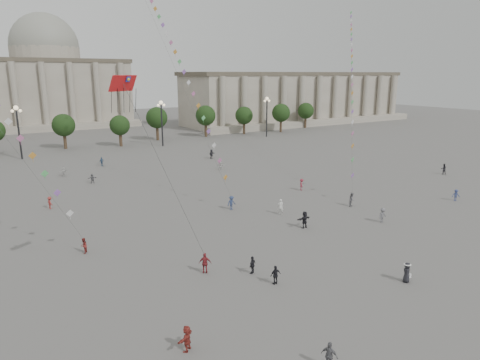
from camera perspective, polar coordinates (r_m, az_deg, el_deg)
ground at (r=37.13m, az=9.36°, el=-12.90°), size 360.00×360.00×0.00m
hall_east at (r=153.52m, az=7.67°, el=10.80°), size 84.00×26.22×17.20m
hall_central at (r=155.47m, az=-24.15°, el=11.91°), size 48.30×34.30×35.50m
tree_row at (r=105.62m, az=-19.64°, el=7.06°), size 137.12×5.12×8.00m
lamp_post_mid_west at (r=95.37m, az=-27.53°, el=6.82°), size 2.00×0.90×10.65m
lamp_post_mid_east at (r=102.12m, az=-10.42°, el=8.53°), size 2.00×0.90×10.65m
lamp_post_far_east at (r=116.45m, az=3.60°, el=9.38°), size 2.00×0.90×10.65m
person_crowd_0 at (r=83.28m, az=-17.97°, el=2.34°), size 1.06×0.72×1.66m
person_crowd_3 at (r=48.08m, az=8.60°, el=-5.24°), size 1.81×0.66×1.93m
person_crowd_4 at (r=76.98m, az=-22.45°, el=1.02°), size 1.53×1.14×1.61m
person_crowd_6 at (r=51.92m, az=18.48°, el=-4.48°), size 1.14×0.67×1.75m
person_crowd_7 at (r=76.09m, az=-2.63°, el=1.92°), size 1.33×1.34×1.54m
person_crowd_8 at (r=63.37m, az=8.22°, el=-0.60°), size 1.14×1.28×1.72m
person_crowd_9 at (r=86.40m, az=-3.81°, el=3.48°), size 1.82×1.30×1.90m
person_crowd_12 at (r=70.65m, az=-19.09°, el=0.19°), size 1.46×0.64×1.52m
person_crowd_13 at (r=52.27m, az=5.42°, el=-3.56°), size 0.84×0.80×1.93m
person_crowd_14 at (r=64.49m, az=26.84°, el=-1.81°), size 1.16×1.08×1.57m
person_crowd_15 at (r=80.57m, az=25.51°, el=1.34°), size 1.13×1.08×1.83m
person_crowd_17 at (r=59.33m, az=-24.00°, el=-2.78°), size 0.84×1.14×1.59m
tourist_0 at (r=37.39m, az=-4.67°, el=-10.99°), size 1.15×0.95×1.83m
tourist_1 at (r=35.64m, az=4.76°, el=-12.50°), size 0.97×0.46×1.62m
tourist_2 at (r=28.27m, az=-7.10°, el=-20.21°), size 1.55×1.32×1.68m
tourist_3 at (r=27.21m, az=11.84°, el=-21.92°), size 0.81×1.08×1.70m
tourist_4 at (r=37.26m, az=1.68°, el=-11.25°), size 1.00×0.79×1.58m
kite_flyer_0 at (r=43.78m, az=-20.11°, el=-8.23°), size 0.84×0.91×1.52m
kite_flyer_1 at (r=53.84m, az=-1.15°, el=-3.05°), size 1.20×0.74×1.79m
kite_flyer_2 at (r=57.08m, az=14.70°, el=-2.52°), size 1.10×1.04×1.80m
hat_person at (r=38.33m, az=21.36°, el=-11.35°), size 0.98×0.96×1.71m
dragon_kite at (r=29.24m, az=-15.14°, el=10.78°), size 4.50×1.99×16.19m
kite_train_mid at (r=73.95m, az=-11.20°, el=20.93°), size 1.54×45.47×64.30m
kite_train_east at (r=81.49m, az=14.69°, el=14.13°), size 34.61×35.48×58.65m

